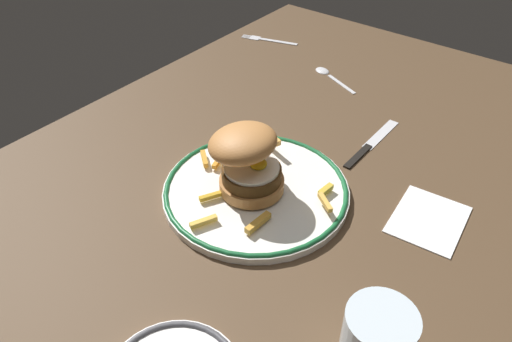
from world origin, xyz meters
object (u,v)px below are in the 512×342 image
at_px(knife, 368,146).
at_px(napkin, 429,219).
at_px(burger, 248,159).
at_px(spoon, 326,72).
at_px(dinner_plate, 256,190).
at_px(fork, 268,40).

height_order(knife, napkin, knife).
relative_size(burger, spoon, 1.00).
bearing_deg(burger, napkin, -64.21).
distance_m(dinner_plate, knife, 0.23).
xyz_separation_m(dinner_plate, burger, (-0.01, 0.01, 0.06)).
bearing_deg(knife, dinner_plate, 159.82).
relative_size(dinner_plate, napkin, 2.41).
xyz_separation_m(knife, napkin, (-0.11, -0.16, -0.00)).
height_order(dinner_plate, fork, dinner_plate).
bearing_deg(spoon, dinner_plate, -163.46).
bearing_deg(napkin, burger, 115.79).
bearing_deg(spoon, fork, 73.45).
bearing_deg(knife, spoon, 46.58).
bearing_deg(dinner_plate, burger, 133.78).
height_order(fork, spoon, spoon).
distance_m(dinner_plate, spoon, 0.43).
height_order(fork, napkin, same).
height_order(dinner_plate, spoon, dinner_plate).
height_order(dinner_plate, knife, dinner_plate).
xyz_separation_m(fork, spoon, (-0.06, -0.21, 0.00)).
bearing_deg(fork, napkin, -122.52).
relative_size(burger, knife, 0.72).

